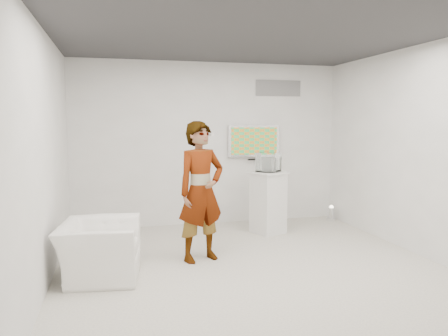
% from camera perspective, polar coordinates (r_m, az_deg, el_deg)
% --- Properties ---
extents(room, '(5.01, 5.01, 3.00)m').
position_cam_1_polar(room, '(5.72, 3.40, 1.92)').
color(room, beige).
rests_on(room, ground).
extents(tv, '(1.00, 0.08, 0.60)m').
position_cam_1_polar(tv, '(8.31, 3.89, 3.55)').
color(tv, silver).
rests_on(tv, room).
extents(logo_decal, '(0.90, 0.02, 0.30)m').
position_cam_1_polar(logo_decal, '(8.53, 7.11, 10.31)').
color(logo_decal, slate).
rests_on(logo_decal, room).
extents(person, '(0.82, 0.68, 1.92)m').
position_cam_1_polar(person, '(5.99, -3.03, -3.08)').
color(person, white).
rests_on(person, room).
extents(armchair, '(1.05, 1.16, 0.69)m').
position_cam_1_polar(armchair, '(5.67, -15.91, -10.23)').
color(armchair, white).
rests_on(armchair, room).
extents(pedestal, '(0.67, 0.67, 1.06)m').
position_cam_1_polar(pedestal, '(7.56, 5.78, -4.49)').
color(pedestal, silver).
rests_on(pedestal, room).
extents(floor_uplight, '(0.23, 0.23, 0.29)m').
position_cam_1_polar(floor_uplight, '(8.76, 13.84, -5.77)').
color(floor_uplight, white).
rests_on(floor_uplight, room).
extents(vitrine, '(0.47, 0.47, 0.33)m').
position_cam_1_polar(vitrine, '(7.46, 5.84, 0.77)').
color(vitrine, silver).
rests_on(vitrine, pedestal).
extents(console, '(0.16, 0.17, 0.24)m').
position_cam_1_polar(console, '(7.47, 5.84, 0.42)').
color(console, silver).
rests_on(console, pedestal).
extents(wii_remote, '(0.08, 0.15, 0.04)m').
position_cam_1_polar(wii_remote, '(6.18, -1.83, 4.37)').
color(wii_remote, silver).
rests_on(wii_remote, person).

